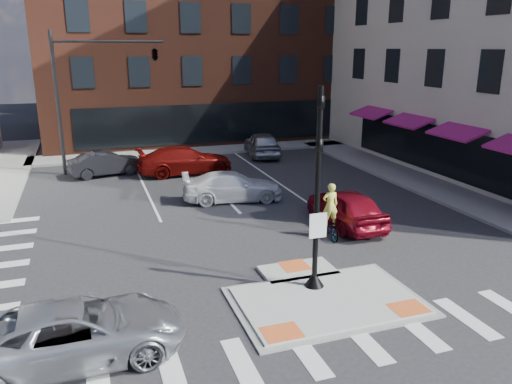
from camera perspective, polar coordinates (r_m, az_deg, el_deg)
name	(u,v)px	position (r m, az deg, el deg)	size (l,w,h in m)	color
ground	(320,295)	(15.29, 7.28, -11.59)	(120.00, 120.00, 0.00)	#28282B
refuge_island	(324,297)	(15.07, 7.73, -11.84)	(5.40, 4.65, 0.13)	gray
sidewalk_e	(418,181)	(28.70, 18.00, 1.25)	(3.00, 24.00, 0.15)	gray
sidewalk_n	(222,149)	(35.97, -3.85, 4.94)	(26.00, 3.00, 0.15)	gray
building_n	(190,38)	(45.00, -7.54, 17.00)	(24.40, 18.40, 15.50)	#58291B
building_far_left	(99,65)	(64.13, -17.53, 13.64)	(10.00, 12.00, 10.00)	slate
building_far_right	(201,56)	(67.79, -6.25, 15.22)	(12.00, 12.00, 12.00)	brown
signal_pole	(317,216)	(14.68, 6.93, -2.75)	(0.60, 0.60, 5.98)	black
mast_arm_signal	(129,63)	(30.20, -14.29, 14.06)	(6.10, 2.24, 8.00)	black
silver_suv	(76,332)	(12.80, -19.91, -14.81)	(2.36, 5.12, 1.42)	#B4B8BC
red_sedan	(346,207)	(20.86, 10.25, -1.71)	(1.81, 4.51, 1.54)	maroon
white_pickup	(233,186)	(23.87, -2.69, 0.63)	(1.93, 4.75, 1.38)	white
bg_car_dark	(107,163)	(29.87, -16.72, 3.15)	(1.46, 4.18, 1.38)	#2B2A30
bg_car_silver	(262,144)	(33.76, 0.69, 5.52)	(1.94, 4.83, 1.65)	#A8AAAF
bg_car_red	(185,160)	(29.25, -8.10, 3.61)	(2.21, 5.43, 1.58)	maroon
cyclist	(330,219)	(19.45, 8.41, -3.09)	(0.73, 1.74, 2.15)	#3F3F44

